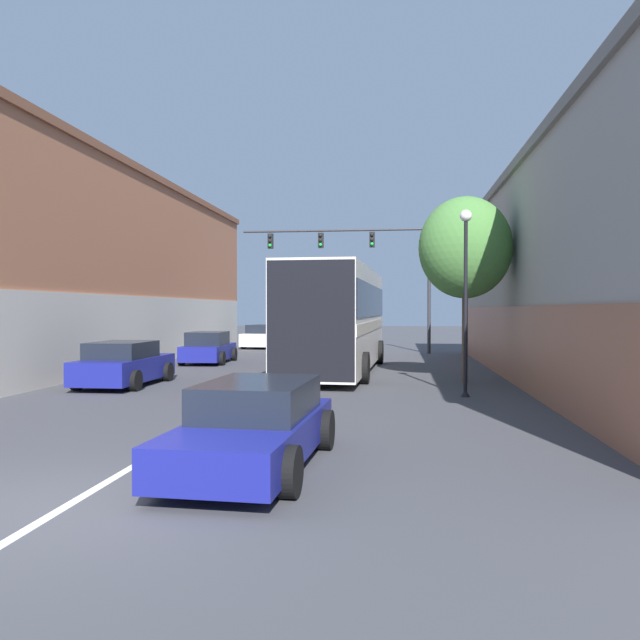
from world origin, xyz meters
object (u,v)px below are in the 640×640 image
(parked_car_left_far, at_px, (265,337))
(parked_car_left_near, at_px, (124,364))
(street_lamp, at_px, (466,289))
(street_tree_near, at_px, (465,248))
(hatchback_foreground, at_px, (255,426))
(parked_car_left_mid, at_px, (208,348))
(bus, at_px, (338,315))
(traffic_signal_gantry, at_px, (365,256))

(parked_car_left_far, bearing_deg, parked_car_left_near, -173.24)
(street_lamp, relative_size, street_tree_near, 0.84)
(hatchback_foreground, distance_m, parked_car_left_mid, 18.15)
(bus, xyz_separation_m, traffic_signal_gantry, (0.50, 10.03, 3.02))
(parked_car_left_near, distance_m, street_tree_near, 11.18)
(hatchback_foreground, bearing_deg, parked_car_left_far, 14.71)
(hatchback_foreground, bearing_deg, traffic_signal_gantry, 1.89)
(hatchback_foreground, height_order, street_lamp, street_lamp)
(hatchback_foreground, height_order, parked_car_left_mid, parked_car_left_mid)
(parked_car_left_mid, bearing_deg, parked_car_left_near, 175.93)
(parked_car_left_mid, relative_size, parked_car_left_far, 0.88)
(bus, height_order, hatchback_foreground, bus)
(traffic_signal_gantry, bearing_deg, parked_car_left_near, -113.63)
(parked_car_left_mid, relative_size, street_lamp, 0.80)
(bus, height_order, parked_car_left_far, bus)
(hatchback_foreground, distance_m, street_tree_near, 12.45)
(parked_car_left_near, bearing_deg, street_lamp, -96.73)
(bus, xyz_separation_m, hatchback_foreground, (0.11, -14.00, -1.51))
(parked_car_left_near, distance_m, parked_car_left_far, 18.95)
(parked_car_left_mid, height_order, parked_car_left_far, parked_car_left_far)
(parked_car_left_near, xyz_separation_m, parked_car_left_far, (0.27, 18.95, 0.02))
(parked_car_left_far, height_order, street_lamp, street_lamp)
(parked_car_left_far, distance_m, traffic_signal_gantry, 8.67)
(hatchback_foreground, relative_size, street_lamp, 0.90)
(hatchback_foreground, relative_size, parked_car_left_far, 0.98)
(parked_car_left_near, height_order, parked_car_left_far, parked_car_left_far)
(parked_car_left_far, bearing_deg, hatchback_foreground, -160.53)
(hatchback_foreground, distance_m, traffic_signal_gantry, 24.46)
(hatchback_foreground, distance_m, parked_car_left_near, 10.95)
(bus, xyz_separation_m, street_lamp, (3.99, -6.15, 0.75))
(hatchback_foreground, xyz_separation_m, parked_car_left_far, (-5.90, 27.99, 0.06))
(hatchback_foreground, height_order, traffic_signal_gantry, traffic_signal_gantry)
(bus, height_order, street_tree_near, street_tree_near)
(traffic_signal_gantry, bearing_deg, street_lamp, -77.83)
(bus, bearing_deg, hatchback_foreground, -177.36)
(parked_car_left_mid, bearing_deg, bus, -120.88)
(street_tree_near, bearing_deg, bus, 146.42)
(hatchback_foreground, height_order, street_tree_near, street_tree_near)
(bus, distance_m, parked_car_left_near, 7.96)
(parked_car_left_far, height_order, street_tree_near, street_tree_near)
(parked_car_left_mid, bearing_deg, street_tree_near, -123.40)
(parked_car_left_near, height_order, traffic_signal_gantry, traffic_signal_gantry)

